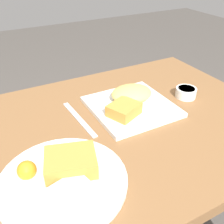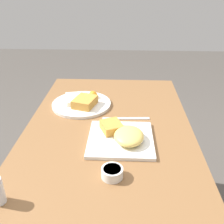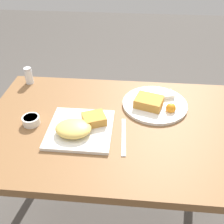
{
  "view_description": "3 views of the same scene",
  "coord_description": "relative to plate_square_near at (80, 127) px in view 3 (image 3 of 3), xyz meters",
  "views": [
    {
      "loc": [
        0.28,
        0.56,
        1.18
      ],
      "look_at": [
        -0.04,
        -0.02,
        0.75
      ],
      "focal_mm": 42.0,
      "sensor_mm": 36.0,
      "label": 1
    },
    {
      "loc": [
        -0.99,
        -0.06,
        1.31
      ],
      "look_at": [
        0.01,
        -0.01,
        0.78
      ],
      "focal_mm": 42.0,
      "sensor_mm": 36.0,
      "label": 2
    },
    {
      "loc": [
        0.08,
        -0.84,
        1.42
      ],
      "look_at": [
        -0.0,
        0.01,
        0.77
      ],
      "focal_mm": 42.0,
      "sensor_mm": 36.0,
      "label": 3
    }
  ],
  "objects": [
    {
      "name": "plate_oval_far",
      "position": [
        0.3,
        0.21,
        -0.01
      ],
      "size": [
        0.29,
        0.29,
        0.05
      ],
      "color": "white",
      "rests_on": "dining_table"
    },
    {
      "name": "plate_square_near",
      "position": [
        0.0,
        0.0,
        0.0
      ],
      "size": [
        0.26,
        0.26,
        0.06
      ],
      "color": "white",
      "rests_on": "dining_table"
    },
    {
      "name": "salt_shaker",
      "position": [
        -0.33,
        0.35,
        0.02
      ],
      "size": [
        0.04,
        0.04,
        0.09
      ],
      "color": "white",
      "rests_on": "dining_table"
    },
    {
      "name": "dining_table",
      "position": [
        0.12,
        0.06,
        -0.11
      ],
      "size": [
        1.09,
        0.72,
        0.72
      ],
      "color": "brown",
      "rests_on": "ground_plane"
    },
    {
      "name": "ground_plane",
      "position": [
        0.12,
        0.06,
        -0.74
      ],
      "size": [
        8.0,
        8.0,
        0.0
      ],
      "primitive_type": "plane",
      "color": "#4C4742"
    },
    {
      "name": "sauce_ramekin",
      "position": [
        -0.21,
        0.03,
        -0.0
      ],
      "size": [
        0.07,
        0.07,
        0.03
      ],
      "color": "white",
      "rests_on": "dining_table"
    },
    {
      "name": "butter_knife",
      "position": [
        0.18,
        -0.01,
        -0.02
      ],
      "size": [
        0.03,
        0.22,
        0.0
      ],
      "rotation": [
        0.0,
        0.0,
        1.63
      ],
      "color": "silver",
      "rests_on": "dining_table"
    }
  ]
}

